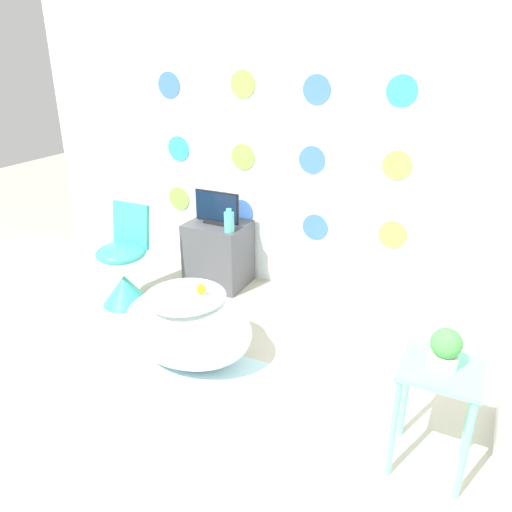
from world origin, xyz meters
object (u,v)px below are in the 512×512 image
object	(u,v)px
chair	(124,272)
potted_plant_left	(445,348)
bathtub	(187,327)
tv	(217,209)
vase	(229,222)

from	to	relation	value
chair	potted_plant_left	size ratio (longest dim) A/B	4.01
bathtub	potted_plant_left	size ratio (longest dim) A/B	4.45
chair	tv	size ratio (longest dim) A/B	1.98
tv	chair	bearing A→B (deg)	-127.82
chair	potted_plant_left	bearing A→B (deg)	-15.49
bathtub	vase	size ratio (longest dim) A/B	4.68
bathtub	chair	world-z (taller)	chair
chair	potted_plant_left	xyz separation A→B (m)	(2.49, -0.69, 0.42)
bathtub	vase	xyz separation A→B (m)	(-0.21, 0.96, 0.40)
bathtub	chair	distance (m)	1.01
potted_plant_left	tv	bearing A→B (deg)	146.13
tv	potted_plant_left	size ratio (longest dim) A/B	2.02
bathtub	potted_plant_left	world-z (taller)	potted_plant_left
vase	potted_plant_left	xyz separation A→B (m)	(1.79, -1.19, 0.04)
vase	chair	bearing A→B (deg)	-143.97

